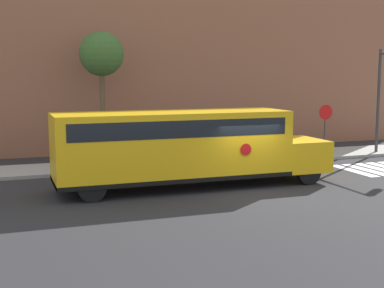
{
  "coord_description": "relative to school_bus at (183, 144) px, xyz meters",
  "views": [
    {
      "loc": [
        -8.85,
        -18.24,
        4.46
      ],
      "look_at": [
        -1.71,
        1.65,
        1.65
      ],
      "focal_mm": 50.0,
      "sensor_mm": 36.0,
      "label": 1
    }
  ],
  "objects": [
    {
      "name": "sidewalk_strip",
      "position": [
        2.25,
        5.35,
        -1.65
      ],
      "size": [
        44.0,
        3.0,
        0.15
      ],
      "color": "#9E9E99",
      "rests_on": "ground"
    },
    {
      "name": "crosswalk_stripes",
      "position": [
        9.95,
        0.85,
        -1.72
      ],
      "size": [
        3.3,
        3.2,
        0.01
      ],
      "color": "white",
      "rests_on": "ground"
    },
    {
      "name": "ground_plane",
      "position": [
        2.25,
        -1.15,
        -1.72
      ],
      "size": [
        60.0,
        60.0,
        0.0
      ],
      "primitive_type": "plane",
      "color": "#28282B"
    },
    {
      "name": "tree_near_sidewalk",
      "position": [
        -1.7,
        7.8,
        3.61
      ],
      "size": [
        2.24,
        2.24,
        6.54
      ],
      "color": "brown",
      "rests_on": "ground"
    },
    {
      "name": "school_bus",
      "position": [
        0.0,
        0.0,
        0.0
      ],
      "size": [
        10.94,
        2.57,
        2.99
      ],
      "color": "yellow",
      "rests_on": "ground"
    },
    {
      "name": "stop_sign",
      "position": [
        9.57,
        4.76,
        0.17
      ],
      "size": [
        0.79,
        0.1,
        2.8
      ],
      "color": "#38383A",
      "rests_on": "ground"
    },
    {
      "name": "building_backdrop",
      "position": [
        2.25,
        11.85,
        4.81
      ],
      "size": [
        32.0,
        4.0,
        13.06
      ],
      "color": "#935B42",
      "rests_on": "ground"
    }
  ]
}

